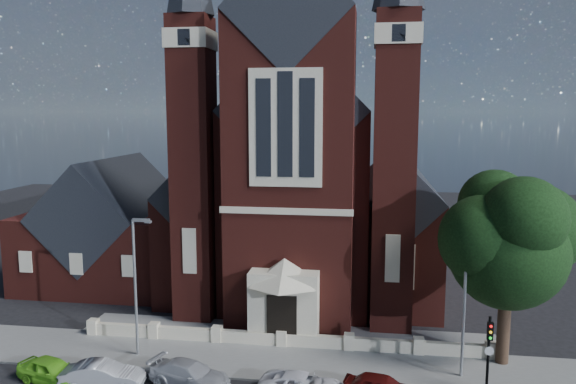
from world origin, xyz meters
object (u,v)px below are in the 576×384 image
church (311,179)px  street_lamp_right (467,294)px  car_lime_van (52,371)px  traffic_signal (489,345)px  street_tree (512,244)px  car_silver_a (103,376)px  car_silver_b (190,374)px  parish_hall (113,233)px  street_lamp_left (136,279)px

church → street_lamp_right: bearing=-62.0°
church → car_lime_van: size_ratio=9.03×
traffic_signal → street_tree: bearing=64.1°
street_lamp_right → car_silver_a: bearing=-168.2°
car_silver_b → parish_hall: bearing=50.6°
street_tree → street_lamp_left: 20.71m
street_lamp_left → car_lime_van: bearing=-131.3°
parish_hall → street_tree: street_tree is taller
street_tree → parish_hall: bearing=156.7°
car_lime_van → street_lamp_left: bearing=-24.4°
street_lamp_left → street_lamp_right: (18.00, 0.00, 0.00)m
church → street_lamp_left: (-7.91, -18.94, -3.59)m
street_lamp_left → car_lime_van: size_ratio=2.09×
parish_hall → car_silver_b: size_ratio=2.79×
street_lamp_right → traffic_signal: street_lamp_right is taller
street_tree → car_silver_a: (-20.82, -5.54, -6.28)m
car_lime_van → church: bearing=-9.3°
church → car_silver_a: size_ratio=8.45×
car_silver_b → car_lime_van: bearing=110.6°
parish_hall → car_silver_b: (12.10, -16.98, -3.38)m
parish_hall → traffic_signal: bearing=-30.0°
church → car_silver_b: size_ratio=7.97×
street_tree → street_lamp_left: street_tree is taller
street_lamp_left → street_tree: bearing=4.8°
parish_hall → traffic_signal: size_ratio=3.05×
traffic_signal → car_lime_van: 22.30m
street_lamp_right → car_lime_van: street_lamp_right is taller
church → street_tree: size_ratio=3.26×
church → traffic_signal: size_ratio=8.72×
street_lamp_left → traffic_signal: street_lamp_left is taller
street_tree → street_lamp_left: bearing=-175.2°
street_lamp_right → car_silver_b: size_ratio=1.85×
street_lamp_right → car_silver_a: 19.12m
church → street_tree: (12.60, -17.23, -1.23)m
street_tree → car_silver_b: bearing=-164.1°
car_lime_van → car_silver_b: car_lime_van is taller
parish_hall → street_lamp_right: bearing=-28.2°
church → parish_hall: 17.26m
street_tree → car_lime_van: bearing=-167.2°
street_tree → street_lamp_left: (-20.51, -1.71, -2.36)m
car_lime_van → street_tree: bearing=-60.4°
church → car_silver_b: (-3.90, -21.92, -7.55)m
traffic_signal → street_lamp_right: bearing=120.0°
street_lamp_left → car_silver_a: bearing=-94.7°
street_lamp_left → traffic_signal: (18.91, -1.57, -2.02)m
church → traffic_signal: (11.00, -20.52, -5.60)m
street_lamp_left → street_lamp_right: bearing=0.0°
street_lamp_right → car_lime_van: (-21.21, -3.66, -3.94)m
traffic_signal → car_silver_a: traffic_signal is taller
church → car_silver_b: 23.51m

